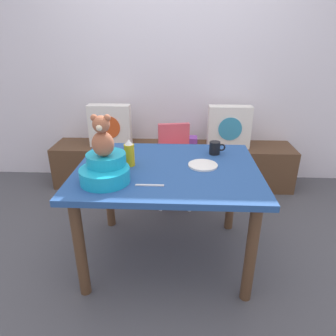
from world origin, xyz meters
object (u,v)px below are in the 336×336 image
Objects in this scene: infant_seat_teal at (105,170)px; dinner_plate_near at (203,165)px; pillow_floral_left at (110,126)px; pillow_floral_right at (229,127)px; book_stack at (188,141)px; highchair at (176,155)px; teddy_bear at (102,137)px; ketchup_bottle at (129,153)px; dining_table at (167,181)px; coffee_mug at (215,148)px.

infant_seat_teal reaches higher than dinner_plate_near.
pillow_floral_left is 1.25m from pillow_floral_right.
book_stack is 0.61× the size of infant_seat_teal.
highchair is (-0.12, -0.44, 0.01)m from book_stack.
book_stack is 1.00× the size of dinner_plate_near.
pillow_floral_right is 1.72m from infant_seat_teal.
pillow_floral_right is at bearing 56.20° from teddy_bear.
ketchup_bottle is at bearing 65.79° from infant_seat_teal.
dining_table is (-0.59, -1.21, -0.04)m from pillow_floral_right.
coffee_mug is (0.34, 0.26, 0.15)m from dining_table.
ketchup_bottle reaches higher than highchair.
highchair is at bearing 68.09° from teddy_bear.
pillow_floral_left is 1.46m from infant_seat_teal.
pillow_floral_left is at bearing 101.94° from infant_seat_teal.
ketchup_bottle reaches higher than pillow_floral_right.
dining_table is (-0.16, -1.23, 0.13)m from book_stack.
infant_seat_teal is at bearing -157.69° from dinner_plate_near.
infant_seat_teal is at bearing -114.21° from ketchup_bottle.
pillow_floral_right is at bearing 73.50° from dinner_plate_near.
infant_seat_teal is (-0.36, -0.22, 0.18)m from dining_table.
pillow_floral_left is at bearing 136.93° from coffee_mug.
highchair is (-0.55, -0.42, -0.16)m from pillow_floral_right.
coffee_mug is (0.71, 0.48, -0.23)m from teddy_bear.
teddy_bear is (0.30, -1.42, 0.34)m from pillow_floral_left.
infant_seat_teal is 0.21m from teddy_bear.
pillow_floral_right is 1.23m from dinner_plate_near.
coffee_mug is 0.60× the size of dinner_plate_near.
infant_seat_teal is at bearing -111.92° from highchair.
infant_seat_teal is at bearing -149.36° from dining_table.
coffee_mug is at bearing -79.36° from book_stack.
pillow_floral_left is 0.85m from book_stack.
pillow_floral_right is 0.71m from highchair.
highchair is (0.71, -0.42, -0.16)m from pillow_floral_left.
book_stack is 0.16× the size of dining_table.
ketchup_bottle is (0.11, 0.24, -0.19)m from teddy_bear.
teddy_bear is 0.32m from ketchup_bottle.
teddy_bear is 1.25× the size of dinner_plate_near.
ketchup_bottle is (0.41, -1.18, 0.15)m from pillow_floral_left.
book_stack is at bearing 74.53° from highchair.
teddy_bear is (-0.53, -1.45, 0.51)m from book_stack.
dining_table is at bearing -61.14° from pillow_floral_left.
dining_table is at bearing -97.51° from book_stack.
pillow_floral_right is at bearing 64.01° from dining_table.
infant_seat_teal reaches higher than highchair.
pillow_floral_right is at bearing 37.21° from highchair.
dinner_plate_near is (0.50, 0.01, -0.08)m from ketchup_bottle.
dinner_plate_near is at bearing -52.36° from pillow_floral_left.
highchair is at bearing 68.80° from ketchup_bottle.
dining_table is 0.32m from ketchup_bottle.
pillow_floral_right is 3.67× the size of coffee_mug.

